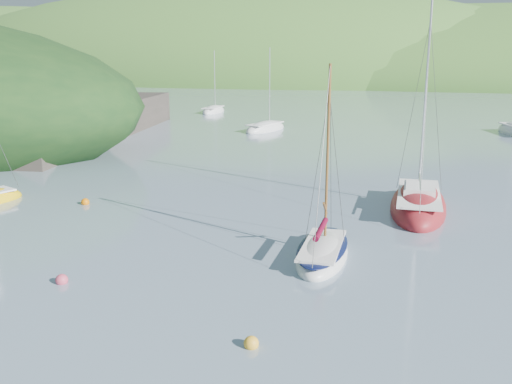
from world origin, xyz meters
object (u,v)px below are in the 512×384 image
(daysailer_white, at_px, (322,253))
(distant_sloop_a, at_px, (265,129))
(sloop_red, at_px, (418,206))
(distant_sloop_c, at_px, (213,111))

(daysailer_white, distance_m, distant_sloop_a, 40.84)
(daysailer_white, distance_m, sloop_red, 9.86)
(sloop_red, bearing_deg, daysailer_white, -114.32)
(sloop_red, bearing_deg, distant_sloop_c, 121.48)
(distant_sloop_c, bearing_deg, distant_sloop_a, -54.34)
(sloop_red, height_order, distant_sloop_c, sloop_red)
(sloop_red, xyz_separation_m, distant_sloop_c, (-30.64, 45.45, -0.07))
(sloop_red, distance_m, distant_sloop_a, 34.16)
(daysailer_white, height_order, distant_sloop_c, distant_sloop_c)
(daysailer_white, bearing_deg, distant_sloop_a, 107.42)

